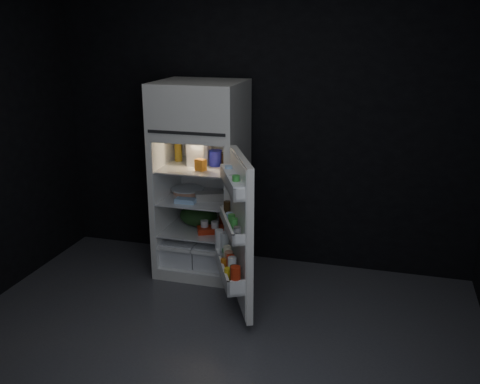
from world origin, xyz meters
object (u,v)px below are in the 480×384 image
(refrigerator, at_px, (202,172))
(fridge_door, at_px, (237,234))
(milk_jug, at_px, (198,152))
(yogurt_tray, at_px, (211,230))
(egg_carton, at_px, (213,196))

(refrigerator, distance_m, fridge_door, 0.93)
(milk_jug, bearing_deg, yogurt_tray, -33.82)
(fridge_door, relative_size, egg_carton, 3.84)
(egg_carton, bearing_deg, yogurt_tray, -118.69)
(refrigerator, relative_size, fridge_door, 1.46)
(fridge_door, bearing_deg, egg_carton, 122.67)
(refrigerator, bearing_deg, milk_jug, -126.03)
(milk_jug, bearing_deg, egg_carton, -15.72)
(fridge_door, xyz_separation_m, yogurt_tray, (-0.41, 0.58, -0.23))
(fridge_door, distance_m, egg_carton, 0.76)
(fridge_door, bearing_deg, refrigerator, 126.80)
(refrigerator, height_order, yogurt_tray, refrigerator)
(fridge_door, relative_size, yogurt_tray, 5.06)
(milk_jug, xyz_separation_m, egg_carton, (0.15, -0.05, -0.38))
(egg_carton, height_order, yogurt_tray, egg_carton)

